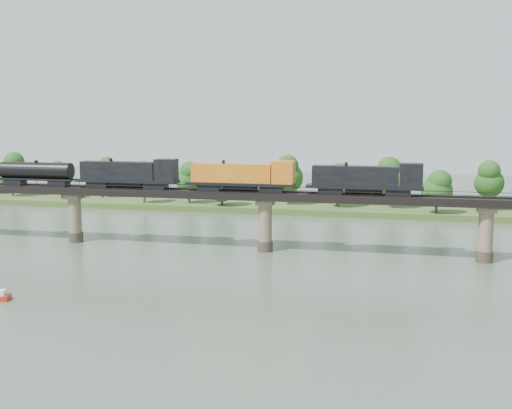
# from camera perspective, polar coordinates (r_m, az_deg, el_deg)

# --- Properties ---
(ground) EXTENTS (400.00, 400.00, 0.00)m
(ground) POSITION_cam_1_polar(r_m,az_deg,el_deg) (95.42, -3.07, -7.90)
(ground) COLOR #3C4A3A
(ground) RESTS_ON ground
(far_bank) EXTENTS (300.00, 24.00, 1.60)m
(far_bank) POSITION_cam_1_polar(r_m,az_deg,el_deg) (176.78, 4.63, -0.18)
(far_bank) COLOR #355020
(far_bank) RESTS_ON ground
(bridge) EXTENTS (236.00, 30.00, 11.50)m
(bridge) POSITION_cam_1_polar(r_m,az_deg,el_deg) (122.58, 0.82, -1.67)
(bridge) COLOR #473A2D
(bridge) RESTS_ON ground
(bridge_superstructure) EXTENTS (220.00, 4.90, 0.75)m
(bridge_superstructure) POSITION_cam_1_polar(r_m,az_deg,el_deg) (121.66, 0.83, 1.27)
(bridge_superstructure) COLOR black
(bridge_superstructure) RESTS_ON bridge
(far_treeline) EXTENTS (289.06, 17.54, 13.60)m
(far_treeline) POSITION_cam_1_polar(r_m,az_deg,el_deg) (172.81, 1.74, 2.33)
(far_treeline) COLOR #382619
(far_treeline) RESTS_ON far_bank
(freight_train) EXTENTS (85.79, 3.34, 5.90)m
(freight_train) POSITION_cam_1_polar(r_m,az_deg,el_deg) (124.63, -4.78, 2.58)
(freight_train) COLOR black
(freight_train) RESTS_ON bridge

